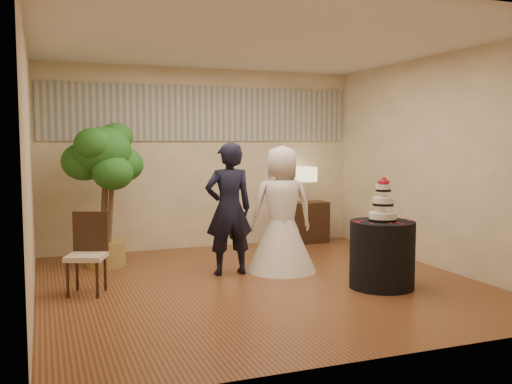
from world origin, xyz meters
name	(u,v)px	position (x,y,z in m)	size (l,w,h in m)	color
floor	(260,283)	(0.00, 0.00, 0.00)	(5.00, 5.00, 0.00)	brown
ceiling	(260,43)	(0.00, 0.00, 2.80)	(5.00, 5.00, 0.00)	white
wall_back	(203,159)	(0.00, 2.50, 1.40)	(5.00, 0.06, 2.80)	beige
wall_front	(380,179)	(0.00, -2.50, 1.40)	(5.00, 0.06, 2.80)	beige
wall_left	(29,169)	(-2.50, 0.00, 1.40)	(0.06, 5.00, 2.80)	beige
wall_right	(437,162)	(2.50, 0.00, 1.40)	(0.06, 5.00, 2.80)	beige
mural_border	(203,114)	(0.00, 2.48, 2.10)	(4.90, 0.02, 0.85)	#A09F94
groom	(229,209)	(-0.20, 0.58, 0.83)	(0.61, 0.40, 1.66)	black
bride	(282,209)	(0.49, 0.51, 0.81)	(0.89, 0.89, 1.62)	white
cake_table	(382,254)	(1.24, -0.67, 0.38)	(0.74, 0.74, 0.77)	black
wedding_cake	(383,199)	(1.24, -0.67, 1.02)	(0.32, 0.32, 0.51)	white
console	(303,223)	(1.62, 2.24, 0.34)	(0.81, 0.36, 0.68)	black
table_lamp	(303,185)	(1.62, 2.24, 0.97)	(0.34, 0.34, 0.58)	#D3BE8B
ficus_tree	(104,193)	(-1.61, 1.60, 0.99)	(0.94, 0.94, 1.97)	#25641F
side_chair	(86,254)	(-1.95, 0.23, 0.45)	(0.41, 0.43, 0.89)	black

